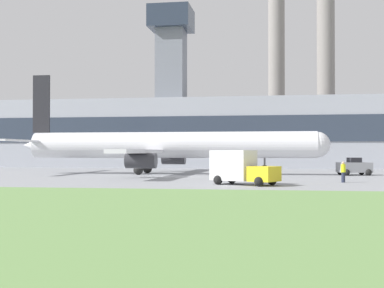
{
  "coord_description": "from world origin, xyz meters",
  "views": [
    {
      "loc": [
        10.41,
        -51.8,
        2.48
      ],
      "look_at": [
        1.15,
        5.3,
        3.29
      ],
      "focal_mm": 50.0,
      "sensor_mm": 36.0,
      "label": 1
    }
  ],
  "objects_px": {
    "baggage_truck": "(240,168)",
    "pushback_tug": "(354,167)",
    "airplane": "(166,146)",
    "ground_crew_person": "(343,172)"
  },
  "relations": [
    {
      "from": "pushback_tug",
      "to": "airplane",
      "type": "bearing_deg",
      "value": -178.36
    },
    {
      "from": "pushback_tug",
      "to": "baggage_truck",
      "type": "height_order",
      "value": "baggage_truck"
    },
    {
      "from": "pushback_tug",
      "to": "baggage_truck",
      "type": "relative_size",
      "value": 0.68
    },
    {
      "from": "pushback_tug",
      "to": "baggage_truck",
      "type": "bearing_deg",
      "value": -120.73
    },
    {
      "from": "baggage_truck",
      "to": "ground_crew_person",
      "type": "xyz_separation_m",
      "value": [
        7.92,
        4.23,
        -0.38
      ]
    },
    {
      "from": "baggage_truck",
      "to": "pushback_tug",
      "type": "bearing_deg",
      "value": 59.27
    },
    {
      "from": "pushback_tug",
      "to": "ground_crew_person",
      "type": "bearing_deg",
      "value": -101.17
    },
    {
      "from": "airplane",
      "to": "baggage_truck",
      "type": "xyz_separation_m",
      "value": [
        9.33,
        -17.27,
        -1.87
      ]
    },
    {
      "from": "baggage_truck",
      "to": "airplane",
      "type": "bearing_deg",
      "value": 118.39
    },
    {
      "from": "ground_crew_person",
      "to": "airplane",
      "type": "bearing_deg",
      "value": 142.91
    }
  ]
}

